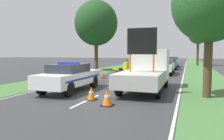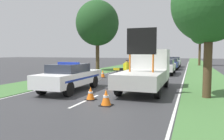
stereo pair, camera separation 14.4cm
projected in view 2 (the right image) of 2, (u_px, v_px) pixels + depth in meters
The scene contains 19 objects.
ground_plane at pixel (100, 94), 11.19m from camera, with size 160.00×160.00×0.00m, color #333335.
lane_markings at pixel (152, 70), 26.33m from camera, with size 7.79×63.60×0.01m.
grass_verge_left at pixel (118, 67), 31.85m from camera, with size 3.36×120.00×0.03m.
grass_verge_right at pixel (201, 69), 28.04m from camera, with size 3.36×120.00×0.03m.
police_car at pixel (70, 77), 12.15m from camera, with size 1.80×4.82×1.61m.
work_truck at pixel (147, 70), 12.55m from camera, with size 2.16×5.62×3.37m.
road_barrier at pixel (132, 70), 16.84m from camera, with size 3.05×0.08×0.93m.
police_officer at pixel (127, 68), 16.24m from camera, with size 0.59×0.37×1.63m.
pedestrian_civilian at pixel (140, 70), 15.96m from camera, with size 0.55×0.35×1.55m.
traffic_cone_near_police at pixel (91, 93), 9.83m from camera, with size 0.44×0.44×0.60m.
traffic_cone_centre_front at pixel (106, 98), 8.75m from camera, with size 0.48×0.48×0.66m.
traffic_cone_near_truck at pixel (112, 83), 12.85m from camera, with size 0.49×0.49×0.67m.
traffic_cone_behind_barrier at pixel (103, 74), 18.90m from camera, with size 0.46×0.46×0.64m.
queued_car_van_white at pixel (165, 66), 21.72m from camera, with size 1.85×4.65×1.46m.
queued_car_hatch_blue at pixel (171, 64), 27.91m from camera, with size 1.86×3.98×1.44m.
queued_car_sedan_silver at pixel (174, 62), 33.01m from camera, with size 1.81×4.00×1.54m.
roadside_tree_near_left at pixel (200, 34), 36.08m from camera, with size 3.22×3.22×6.98m.
roadside_tree_near_right at pixel (97, 23), 26.02m from camera, with size 5.12×5.12×8.37m.
roadside_tree_mid_left at pixel (210, 3), 9.88m from camera, with size 3.44×3.44×6.21m.
Camera 2 is at (4.34, -10.19, 2.11)m, focal length 35.00 mm.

